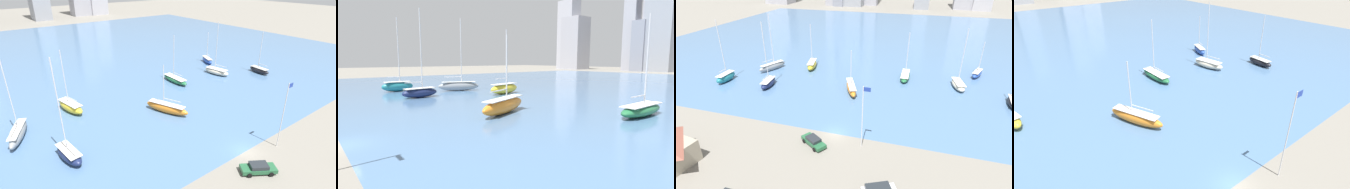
{
  "view_description": "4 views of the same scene",
  "coord_description": "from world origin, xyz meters",
  "views": [
    {
      "loc": [
        -30.84,
        -20.26,
        25.97
      ],
      "look_at": [
        -1.13,
        19.26,
        3.52
      ],
      "focal_mm": 28.0,
      "sensor_mm": 36.0,
      "label": 1
    },
    {
      "loc": [
        24.37,
        -2.28,
        6.89
      ],
      "look_at": [
        -3.53,
        19.91,
        2.2
      ],
      "focal_mm": 28.0,
      "sensor_mm": 36.0,
      "label": 2
    },
    {
      "loc": [
        13.31,
        -37.91,
        27.83
      ],
      "look_at": [
        -0.94,
        8.66,
        3.89
      ],
      "focal_mm": 28.0,
      "sensor_mm": 36.0,
      "label": 3
    },
    {
      "loc": [
        -18.23,
        -13.15,
        23.23
      ],
      "look_at": [
        5.67,
        16.61,
        3.27
      ],
      "focal_mm": 28.0,
      "sensor_mm": 36.0,
      "label": 4
    }
  ],
  "objects": [
    {
      "name": "ground_plane",
      "position": [
        0.0,
        0.0,
        0.0
      ],
      "size": [
        500.0,
        500.0,
        0.0
      ],
      "primitive_type": "plane",
      "color": "gray"
    },
    {
      "name": "harbor_water",
      "position": [
        0.0,
        70.0,
        0.0
      ],
      "size": [
        180.0,
        140.0,
        0.0
      ],
      "color": "#4C7099",
      "rests_on": "ground_plane"
    },
    {
      "name": "flag_pole",
      "position": [
        5.54,
        -2.17,
        6.15
      ],
      "size": [
        1.24,
        0.14,
        11.33
      ],
      "color": "silver",
      "rests_on": "ground_plane"
    },
    {
      "name": "sailboat_cream",
      "position": [
        23.26,
        28.42,
        0.97
      ],
      "size": [
        3.9,
        8.02,
        14.83
      ],
      "rotation": [
        0.0,
        0.0,
        0.18
      ],
      "color": "beige",
      "rests_on": "harbor_water"
    },
    {
      "name": "sailboat_orange",
      "position": [
        -2.09,
        18.41,
        1.07
      ],
      "size": [
        5.58,
        9.77,
        10.17
      ],
      "rotation": [
        0.0,
        0.0,
        0.4
      ],
      "color": "orange",
      "rests_on": "harbor_water"
    },
    {
      "name": "sailboat_blue",
      "position": [
        28.91,
        37.89,
        0.95
      ],
      "size": [
        4.21,
        6.78,
        9.79
      ],
      "rotation": [
        0.0,
        0.0,
        -0.39
      ],
      "color": "#284CA8",
      "rests_on": "harbor_water"
    },
    {
      "name": "sailboat_green",
      "position": [
        9.85,
        30.72,
        0.84
      ],
      "size": [
        2.49,
        9.07,
        12.48
      ],
      "rotation": [
        0.0,
        0.0,
        0.01
      ],
      "color": "#236B3D",
      "rests_on": "harbor_water"
    },
    {
      "name": "sailboat_black",
      "position": [
        34.09,
        21.74,
        0.92
      ],
      "size": [
        2.65,
        6.73,
        11.74
      ],
      "rotation": [
        0.0,
        0.0,
        -0.09
      ],
      "color": "black",
      "rests_on": "harbor_water"
    }
  ]
}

